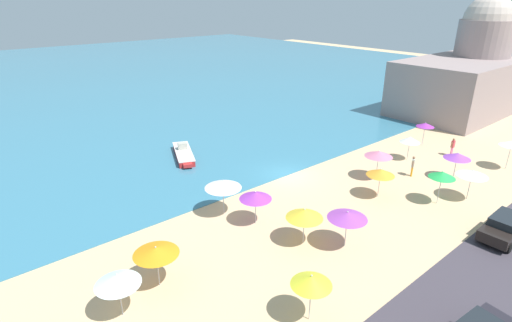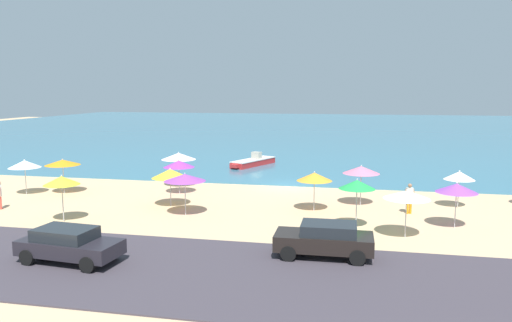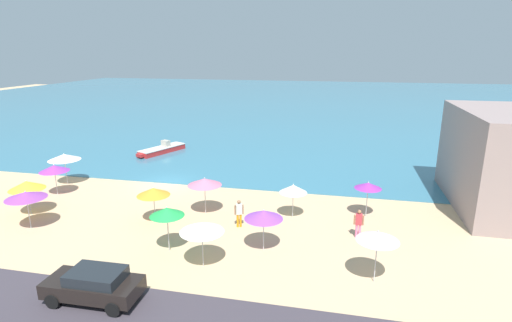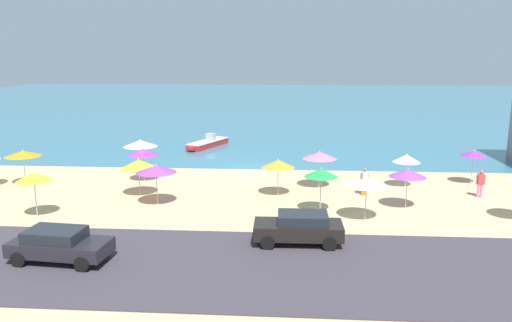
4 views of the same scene
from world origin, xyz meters
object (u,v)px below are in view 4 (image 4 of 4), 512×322
Objects in this scene: beach_umbrella_14 at (156,169)px; beach_umbrella_6 at (321,173)px; beach_umbrella_13 at (367,182)px; beach_umbrella_4 at (34,177)px; parked_car_1 at (299,227)px; beach_umbrella_0 at (407,158)px; beach_umbrella_12 at (139,164)px; beach_umbrella_11 at (278,164)px; beach_umbrella_5 at (474,153)px; skiff_nearshore at (208,143)px; bather_0 at (364,180)px; parked_car_3 at (59,244)px; bather_1 at (480,182)px; beach_umbrella_2 at (143,152)px; beach_umbrella_10 at (408,173)px; beach_umbrella_8 at (23,154)px; beach_umbrella_1 at (140,143)px; beach_umbrella_3 at (320,155)px.

beach_umbrella_6 is at bearing -5.37° from beach_umbrella_14.
beach_umbrella_4 is at bearing -177.83° from beach_umbrella_13.
beach_umbrella_6 is 9.51m from beach_umbrella_14.
beach_umbrella_6 is at bearing 75.59° from parked_car_1.
beach_umbrella_13 is (-3.63, -7.02, 0.14)m from beach_umbrella_0.
beach_umbrella_0 is 0.55× the size of parked_car_1.
beach_umbrella_4 reaches higher than beach_umbrella_12.
beach_umbrella_11 is at bearing 98.27° from parked_car_1.
beach_umbrella_5 reaches higher than parked_car_1.
beach_umbrella_12 reaches higher than beach_umbrella_11.
beach_umbrella_13 is at bearing -60.14° from skiff_nearshore.
parked_car_3 is at bearing -141.66° from bather_0.
bather_0 is 1.02× the size of bather_1.
beach_umbrella_2 is 13.52m from skiff_nearshore.
beach_umbrella_10 is at bearing 40.99° from beach_umbrella_13.
beach_umbrella_1 is at bearing 29.16° from beach_umbrella_8.
beach_umbrella_10 is 7.71m from beach_umbrella_11.
parked_car_1 is (10.62, -11.23, -1.22)m from beach_umbrella_2.
beach_umbrella_0 reaches higher than parked_car_1.
beach_umbrella_8 is at bearing 177.15° from bather_0.
bather_0 is at bearing -179.61° from bather_1.
beach_umbrella_5 reaches higher than bather_0.
beach_umbrella_3 is at bearing -174.20° from beach_umbrella_0.
parked_car_3 is (-0.33, -10.37, -1.20)m from beach_umbrella_12.
beach_umbrella_10 reaches higher than beach_umbrella_2.
beach_umbrella_5 is 0.42× the size of skiff_nearshore.
beach_umbrella_3 reaches higher than bather_0.
skiff_nearshore is (-11.88, 20.68, -1.71)m from beach_umbrella_13.
beach_umbrella_6 reaches higher than parked_car_1.
beach_umbrella_0 is 0.95× the size of beach_umbrella_5.
beach_umbrella_0 is at bearing -166.60° from beach_umbrella_5.
beach_umbrella_8 is at bearing 174.96° from beach_umbrella_11.
beach_umbrella_8 is 10.93m from beach_umbrella_14.
beach_umbrella_13 is at bearing -71.87° from beach_umbrella_3.
beach_umbrella_6 reaches higher than beach_umbrella_11.
parked_car_3 is (-1.94, -8.49, -1.34)m from beach_umbrella_14.
skiff_nearshore is (10.09, 14.72, -1.75)m from beach_umbrella_8.
beach_umbrella_11 is (12.98, 5.12, -0.21)m from beach_umbrella_4.
beach_umbrella_13 is 5.34m from parked_car_1.
beach_umbrella_4 is at bearing 167.70° from parked_car_1.
beach_umbrella_4 is (-3.55, -8.14, 0.18)m from beach_umbrella_2.
beach_umbrella_1 reaches higher than beach_umbrella_5.
beach_umbrella_4 is at bearing -160.20° from beach_umbrella_0.
beach_umbrella_4 is 0.59× the size of parked_car_3.
beach_umbrella_3 is (12.97, -3.37, -0.04)m from beach_umbrella_1.
beach_umbrella_0 is 0.88× the size of beach_umbrella_6.
beach_umbrella_8 is at bearing -177.64° from beach_umbrella_0.
skiff_nearshore is at bearing 84.80° from beach_umbrella_12.
beach_umbrella_13 is (14.19, -7.47, 0.04)m from beach_umbrella_2.
beach_umbrella_5 is at bearing 17.02° from beach_umbrella_14.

